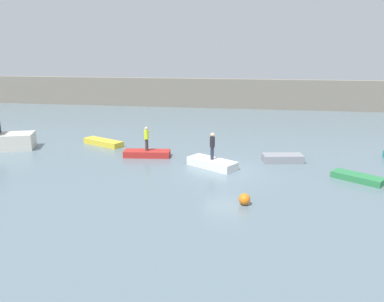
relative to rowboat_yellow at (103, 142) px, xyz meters
The scene contains 10 objects.
ground_plane 11.20m from the rowboat_yellow, 26.24° to the right, with size 120.00×120.00×0.00m, color slate.
embankment_wall 23.61m from the rowboat_yellow, 64.76° to the left, with size 80.00×1.20×3.72m, color gray.
rowboat_yellow is the anchor object (origin of this frame).
rowboat_red 5.11m from the rowboat_yellow, 31.72° to the right, with size 3.22×1.09×0.44m, color red.
rowboat_white 10.19m from the rowboat_yellow, 25.91° to the right, with size 3.26×1.23×0.53m, color white.
rowboat_grey 13.93m from the rowboat_yellow, 10.25° to the right, with size 2.64×1.14×0.52m, color gray.
rowboat_green 18.59m from the rowboat_yellow, 17.55° to the right, with size 2.80×1.01×0.37m, color #2D7F47.
person_hiviz_shirt 5.25m from the rowboat_yellow, 31.72° to the right, with size 0.32×0.32×1.70m.
person_dark_shirt 10.27m from the rowboat_yellow, 25.91° to the right, with size 0.32×0.32×1.74m.
mooring_buoy 15.29m from the rowboat_yellow, 41.78° to the right, with size 0.57×0.57×0.57m, color orange.
Camera 1 is at (1.64, -22.45, 7.30)m, focal length 35.23 mm.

